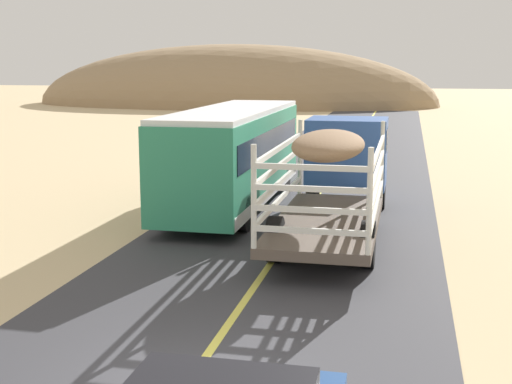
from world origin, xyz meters
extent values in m
cube|color=#3359A5|center=(1.16, 13.44, 1.82)|extent=(2.50, 2.20, 2.20)
cube|color=#192333|center=(1.16, 13.44, 2.27)|extent=(2.53, 1.54, 0.70)
cube|color=brown|center=(1.16, 8.04, 0.72)|extent=(2.50, 6.40, 0.24)
cylinder|color=silver|center=(-0.03, 11.18, 1.94)|extent=(0.12, 0.12, 2.20)
cylinder|color=silver|center=(2.35, 11.18, 1.94)|extent=(0.12, 0.12, 2.20)
cylinder|color=silver|center=(-0.03, 4.90, 1.94)|extent=(0.12, 0.12, 2.20)
cylinder|color=silver|center=(2.35, 4.90, 1.94)|extent=(0.12, 0.12, 2.20)
cube|color=silver|center=(-0.05, 8.04, 1.28)|extent=(0.08, 6.30, 0.12)
cube|color=silver|center=(2.37, 8.04, 1.28)|extent=(0.08, 6.30, 0.12)
cube|color=silver|center=(1.16, 4.88, 1.28)|extent=(2.40, 0.08, 0.12)
cube|color=silver|center=(-0.05, 8.04, 1.72)|extent=(0.08, 6.30, 0.12)
cube|color=silver|center=(2.37, 8.04, 1.72)|extent=(0.08, 6.30, 0.12)
cube|color=silver|center=(1.16, 4.88, 1.72)|extent=(2.40, 0.08, 0.12)
cube|color=silver|center=(-0.05, 8.04, 2.16)|extent=(0.08, 6.30, 0.12)
cube|color=silver|center=(2.37, 8.04, 2.16)|extent=(0.08, 6.30, 0.12)
cube|color=silver|center=(1.16, 4.88, 2.16)|extent=(2.40, 0.08, 0.12)
cube|color=silver|center=(-0.05, 8.04, 2.60)|extent=(0.08, 6.30, 0.12)
cube|color=silver|center=(2.37, 8.04, 2.60)|extent=(0.08, 6.30, 0.12)
cube|color=silver|center=(1.16, 4.88, 2.60)|extent=(2.40, 0.08, 0.12)
ellipsoid|color=#8C6B4C|center=(1.16, 8.04, 2.69)|extent=(1.75, 3.84, 0.70)
cylinder|color=black|center=(0.07, 13.44, 0.57)|extent=(0.32, 1.10, 1.10)
cylinder|color=black|center=(2.25, 13.44, 0.57)|extent=(0.32, 1.10, 1.10)
cylinder|color=black|center=(0.07, 6.76, 0.57)|extent=(0.32, 1.10, 1.10)
cylinder|color=black|center=(2.25, 6.76, 0.57)|extent=(0.32, 1.10, 1.10)
cube|color=#2D8C66|center=(-2.45, 12.75, 1.72)|extent=(2.50, 10.00, 2.70)
cube|color=white|center=(-2.45, 12.75, 3.15)|extent=(2.45, 9.80, 0.16)
cube|color=#192333|center=(-2.45, 12.75, 2.19)|extent=(2.54, 9.20, 0.80)
cube|color=silver|center=(-2.45, 12.75, 0.57)|extent=(2.53, 9.80, 0.36)
cylinder|color=black|center=(-3.55, 16.00, 0.52)|extent=(0.30, 1.00, 1.00)
cylinder|color=black|center=(-1.35, 16.00, 0.52)|extent=(0.30, 1.00, 1.00)
cylinder|color=black|center=(-3.55, 9.50, 0.52)|extent=(0.30, 1.00, 1.00)
cylinder|color=black|center=(-1.35, 9.50, 0.52)|extent=(0.30, 1.00, 1.00)
ellipsoid|color=#997C5A|center=(-16.29, 66.60, 0.00)|extent=(45.24, 20.94, 13.27)
camera|label=1|loc=(3.03, -8.86, 4.70)|focal=48.58mm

